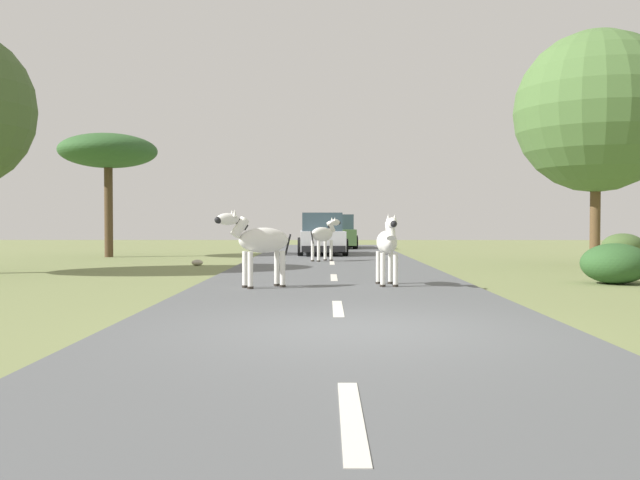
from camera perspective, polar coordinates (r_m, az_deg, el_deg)
The scene contains 13 objects.
ground_plane at distance 8.86m, azimuth 2.91°, elevation -7.63°, with size 90.00×90.00×0.00m, color olive.
road at distance 8.85m, azimuth 1.69°, elevation -7.47°, with size 6.00×64.00×0.05m, color #56595B.
lane_markings at distance 7.86m, azimuth 1.84°, elevation -8.41°, with size 0.16×56.00×0.01m.
zebra_0 at distance 14.68m, azimuth 5.60°, elevation -0.27°, with size 0.48×1.61×1.52m.
zebra_1 at distance 23.87m, azimuth 0.30°, elevation 0.43°, with size 1.18×1.38×1.52m.
zebra_2 at distance 14.22m, azimuth -5.02°, elevation -0.11°, with size 1.56×1.06×1.60m.
car_0 at distance 35.90m, azimuth 1.32°, elevation 0.61°, with size 2.20×4.43×1.74m.
car_1 at distance 28.96m, azimuth 0.14°, elevation 0.40°, with size 2.15×4.41×1.74m.
tree_2 at distance 23.53m, azimuth 21.90°, elevation 9.81°, with size 5.04×5.04×7.38m.
tree_4 at distance 28.96m, azimuth -17.13°, elevation 6.98°, with size 3.87×3.87×4.93m.
bush_2 at distance 16.99m, azimuth 23.25°, elevation -1.80°, with size 1.54×1.39×0.92m, color #2D5628.
bush_3 at distance 29.70m, azimuth 23.78°, elevation -0.41°, with size 1.60×1.44×0.96m, color #425B2D.
rock_0 at distance 22.55m, azimuth -10.13°, elevation -1.86°, with size 0.36×0.36×0.19m, color #A89E8C.
Camera 1 is at (-0.36, -8.74, 1.41)m, focal length 38.66 mm.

